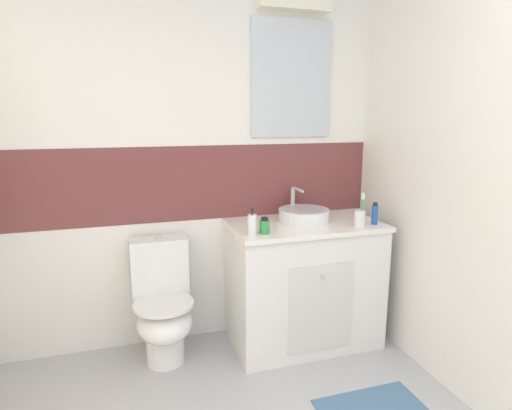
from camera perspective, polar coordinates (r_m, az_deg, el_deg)
The scene contains 9 objects.
wall_back_tiled at distance 2.89m, azimuth -8.93°, elevation 6.16°, with size 3.20×0.20×2.50m.
wall_right_plain at distance 2.39m, azimuth 30.16°, elevation 3.18°, with size 0.10×3.48×2.50m, color white.
vanity_cabinet at distance 2.97m, azimuth 6.32°, elevation -10.27°, with size 1.00×0.60×0.85m.
sink_basin at distance 2.86m, azimuth 6.40°, elevation -1.26°, with size 0.34×0.38×0.21m.
toilet at distance 2.83m, azimuth -12.40°, elevation -13.10°, with size 0.37×0.50×0.79m.
toothbrush_cup at distance 2.78m, azimuth 13.77°, elevation -1.65°, with size 0.07×0.07×0.22m.
soap_dispenser at distance 2.51m, azimuth -0.52°, elevation -2.64°, with size 0.05×0.05×0.17m.
lotion_bottle_short at distance 2.55m, azimuth 1.16°, elevation -2.85°, with size 0.06×0.06×0.10m.
deodorant_spray_can at distance 2.86m, azimuth 15.65°, elevation -1.20°, with size 0.04×0.04×0.14m.
Camera 1 is at (-0.41, -0.40, 1.55)m, focal length 29.81 mm.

